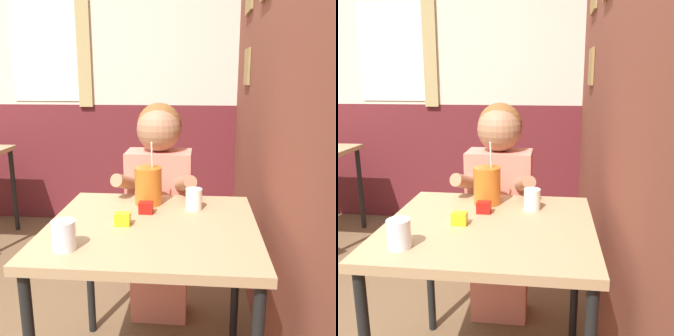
{
  "view_description": "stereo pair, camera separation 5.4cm",
  "coord_description": "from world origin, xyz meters",
  "views": [
    {
      "loc": [
        1.12,
        -1.07,
        1.34
      ],
      "look_at": [
        0.99,
        0.47,
        0.96
      ],
      "focal_mm": 40.0,
      "sensor_mm": 36.0,
      "label": 1
    },
    {
      "loc": [
        1.18,
        -1.07,
        1.34
      ],
      "look_at": [
        0.99,
        0.47,
        0.96
      ],
      "focal_mm": 40.0,
      "sensor_mm": 36.0,
      "label": 2
    }
  ],
  "objects": [
    {
      "name": "brick_wall_right",
      "position": [
        1.47,
        1.14,
        1.35
      ],
      "size": [
        0.08,
        4.27,
        2.7
      ],
      "color": "brown",
      "rests_on": "ground_plane"
    },
    {
      "name": "back_wall",
      "position": [
        -0.01,
        2.3,
        1.36
      ],
      "size": [
        5.88,
        0.09,
        2.7
      ],
      "color": "beige",
      "rests_on": "ground_plane"
    },
    {
      "name": "main_table",
      "position": [
        0.94,
        0.32,
        0.69
      ],
      "size": [
        0.83,
        0.77,
        0.77
      ],
      "color": "tan",
      "rests_on": "ground_plane"
    },
    {
      "name": "person_seated",
      "position": [
        0.91,
        0.84,
        0.67
      ],
      "size": [
        0.42,
        0.42,
        1.21
      ],
      "color": "#EA7F6B",
      "rests_on": "ground_plane"
    },
    {
      "name": "cocktail_pitcher",
      "position": [
        0.89,
        0.56,
        0.86
      ],
      "size": [
        0.12,
        0.12,
        0.29
      ],
      "color": "#C6661E",
      "rests_on": "main_table"
    },
    {
      "name": "glass_near_pitcher",
      "position": [
        0.67,
        0.07,
        0.82
      ],
      "size": [
        0.08,
        0.08,
        0.1
      ],
      "color": "silver",
      "rests_on": "main_table"
    },
    {
      "name": "glass_center",
      "position": [
        1.1,
        0.5,
        0.82
      ],
      "size": [
        0.07,
        0.07,
        0.09
      ],
      "color": "silver",
      "rests_on": "main_table"
    },
    {
      "name": "condiment_ketchup",
      "position": [
        0.9,
        0.44,
        0.8
      ],
      "size": [
        0.06,
        0.04,
        0.05
      ],
      "color": "#B7140F",
      "rests_on": "main_table"
    },
    {
      "name": "condiment_mustard",
      "position": [
        0.83,
        0.3,
        0.8
      ],
      "size": [
        0.06,
        0.04,
        0.05
      ],
      "color": "yellow",
      "rests_on": "main_table"
    }
  ]
}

